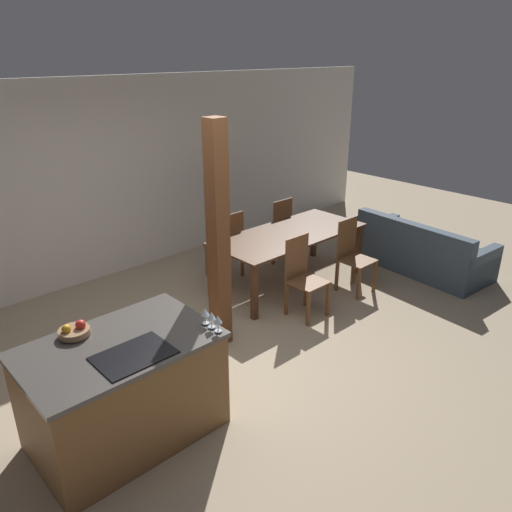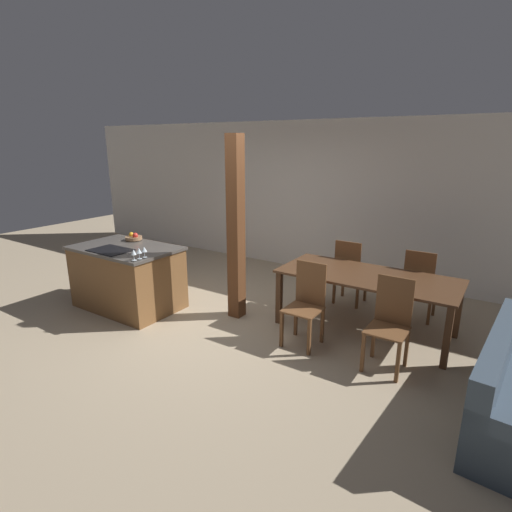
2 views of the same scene
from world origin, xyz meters
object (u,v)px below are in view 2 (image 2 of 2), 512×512
(wine_glass_middle, at_px, (139,251))
(dining_chair_near_left, at_px, (306,303))
(dining_chair_near_right, at_px, (390,322))
(dining_table, at_px, (367,281))
(timber_post, at_px, (236,230))
(kitchen_island, at_px, (128,277))
(dining_chair_far_right, at_px, (419,284))
(dining_chair_far_left, at_px, (349,272))
(wine_glass_near, at_px, (134,252))
(fruit_bowl, at_px, (134,237))
(wine_glass_far, at_px, (144,250))

(wine_glass_middle, relative_size, dining_chair_near_left, 0.14)
(wine_glass_middle, height_order, dining_chair_near_right, wine_glass_middle)
(dining_table, distance_m, timber_post, 1.79)
(wine_glass_middle, height_order, dining_table, wine_glass_middle)
(dining_chair_near_right, bearing_deg, dining_chair_near_left, 180.00)
(kitchen_island, relative_size, dining_chair_near_right, 1.53)
(wine_glass_middle, distance_m, dining_table, 2.86)
(dining_chair_near_right, xyz_separation_m, dining_chair_far_right, (0.00, 1.40, 0.00))
(kitchen_island, height_order, timber_post, timber_post)
(dining_chair_far_left, relative_size, dining_chair_far_right, 1.00)
(wine_glass_middle, bearing_deg, wine_glass_near, -90.00)
(kitchen_island, distance_m, fruit_bowl, 0.62)
(wine_glass_middle, bearing_deg, wine_glass_far, 90.00)
(dining_chair_near_right, bearing_deg, dining_table, 124.62)
(dining_table, xyz_separation_m, timber_post, (-1.62, -0.53, 0.55))
(fruit_bowl, bearing_deg, wine_glass_middle, -36.58)
(dining_table, relative_size, dining_chair_far_left, 2.21)
(timber_post, bearing_deg, dining_chair_far_left, 47.38)
(wine_glass_far, bearing_deg, dining_chair_far_right, 35.32)
(kitchen_island, bearing_deg, wine_glass_far, -19.37)
(wine_glass_near, relative_size, timber_post, 0.06)
(fruit_bowl, bearing_deg, dining_chair_far_left, 28.10)
(wine_glass_near, height_order, dining_chair_far_left, wine_glass_near)
(timber_post, bearing_deg, fruit_bowl, -170.67)
(fruit_bowl, bearing_deg, timber_post, 9.33)
(kitchen_island, relative_size, fruit_bowl, 6.07)
(dining_table, relative_size, timber_post, 0.89)
(fruit_bowl, xyz_separation_m, dining_table, (3.31, 0.81, -0.29))
(kitchen_island, height_order, dining_chair_near_left, dining_chair_near_left)
(fruit_bowl, bearing_deg, kitchen_island, -58.58)
(wine_glass_far, bearing_deg, wine_glass_middle, -90.00)
(dining_chair_far_left, xyz_separation_m, dining_chair_far_right, (0.97, 0.00, 0.00))
(dining_chair_far_right, bearing_deg, kitchen_island, 27.04)
(dining_table, bearing_deg, fruit_bowl, -166.30)
(kitchen_island, distance_m, timber_post, 1.78)
(fruit_bowl, height_order, dining_table, fruit_bowl)
(dining_table, xyz_separation_m, dining_chair_far_left, (-0.48, 0.70, -0.15))
(wine_glass_far, distance_m, dining_chair_near_left, 2.13)
(dining_chair_far_left, bearing_deg, dining_chair_far_right, -180.00)
(wine_glass_far, bearing_deg, wine_glass_near, -90.00)
(wine_glass_middle, relative_size, dining_table, 0.07)
(fruit_bowl, relative_size, timber_post, 0.10)
(wine_glass_far, xyz_separation_m, dining_table, (2.44, 1.37, -0.35))
(fruit_bowl, relative_size, wine_glass_far, 1.75)
(wine_glass_far, distance_m, dining_table, 2.82)
(wine_glass_near, xyz_separation_m, wine_glass_far, (0.00, 0.17, 0.00))
(wine_glass_near, xyz_separation_m, dining_chair_far_right, (2.92, 2.24, -0.51))
(kitchen_island, xyz_separation_m, dining_chair_far_right, (3.59, 1.83, 0.05))
(timber_post, bearing_deg, wine_glass_far, -134.35)
(dining_table, height_order, timber_post, timber_post)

